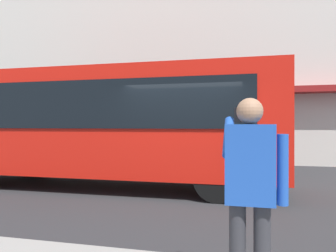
% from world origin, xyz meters
% --- Properties ---
extents(ground_plane, '(60.00, 60.00, 0.00)m').
position_xyz_m(ground_plane, '(0.00, 0.00, 0.00)').
color(ground_plane, '#2B2B2D').
extents(building_facade_far, '(28.00, 1.55, 12.00)m').
position_xyz_m(building_facade_far, '(-0.02, -6.80, 5.99)').
color(building_facade_far, beige).
rests_on(building_facade_far, ground_plane).
extents(red_bus, '(9.05, 2.54, 3.08)m').
position_xyz_m(red_bus, '(2.28, -0.73, 1.68)').
color(red_bus, red).
rests_on(red_bus, ground_plane).
extents(pedestrian_photographer, '(0.53, 0.52, 1.70)m').
position_xyz_m(pedestrian_photographer, '(-1.33, 4.31, 1.14)').
color(pedestrian_photographer, '#2D2D33').
rests_on(pedestrian_photographer, sidewalk_curb).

